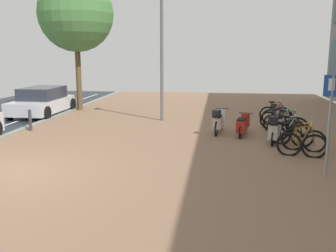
{
  "coord_description": "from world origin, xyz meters",
  "views": [
    {
      "loc": [
        5.04,
        -8.22,
        2.93
      ],
      "look_at": [
        3.7,
        1.88,
        0.94
      ],
      "focal_mm": 40.2,
      "sensor_mm": 36.0,
      "label": 1
    }
  ],
  "objects_px": {
    "bicycle_rack_02": "(291,134)",
    "bollard_far": "(30,120)",
    "bicycle_rack_00": "(301,145)",
    "lamp_post": "(162,50)",
    "scooter_near": "(242,126)",
    "bicycle_rack_05": "(281,123)",
    "bicycle_rack_07": "(278,117)",
    "bicycle_rack_04": "(287,126)",
    "parking_sign": "(330,115)",
    "parked_car_far": "(43,101)",
    "bicycle_rack_01": "(303,140)",
    "scooter_mid": "(274,130)",
    "street_tree": "(76,14)",
    "bicycle_rack_06": "(277,120)",
    "bicycle_rack_03": "(288,131)",
    "bicycle_rack_08": "(275,114)",
    "scooter_far": "(218,122)"
  },
  "relations": [
    {
      "from": "bicycle_rack_06",
      "to": "bicycle_rack_00",
      "type": "bearing_deg",
      "value": -89.18
    },
    {
      "from": "parked_car_far",
      "to": "parking_sign",
      "type": "xyz_separation_m",
      "value": [
        11.0,
        -7.94,
        0.88
      ]
    },
    {
      "from": "bicycle_rack_08",
      "to": "scooter_near",
      "type": "bearing_deg",
      "value": -118.44
    },
    {
      "from": "bicycle_rack_03",
      "to": "lamp_post",
      "type": "bearing_deg",
      "value": 145.57
    },
    {
      "from": "parked_car_far",
      "to": "bollard_far",
      "type": "bearing_deg",
      "value": -71.11
    },
    {
      "from": "scooter_near",
      "to": "parking_sign",
      "type": "bearing_deg",
      "value": -68.34
    },
    {
      "from": "bicycle_rack_04",
      "to": "scooter_far",
      "type": "distance_m",
      "value": 2.45
    },
    {
      "from": "bicycle_rack_02",
      "to": "street_tree",
      "type": "bearing_deg",
      "value": 145.4
    },
    {
      "from": "bicycle_rack_08",
      "to": "parking_sign",
      "type": "xyz_separation_m",
      "value": [
        0.17,
        -7.21,
        1.16
      ]
    },
    {
      "from": "bicycle_rack_06",
      "to": "scooter_near",
      "type": "height_order",
      "value": "bicycle_rack_06"
    },
    {
      "from": "bicycle_rack_00",
      "to": "lamp_post",
      "type": "height_order",
      "value": "lamp_post"
    },
    {
      "from": "bicycle_rack_04",
      "to": "bicycle_rack_01",
      "type": "bearing_deg",
      "value": -86.84
    },
    {
      "from": "parking_sign",
      "to": "lamp_post",
      "type": "distance_m",
      "value": 8.83
    },
    {
      "from": "scooter_far",
      "to": "lamp_post",
      "type": "relative_size",
      "value": 0.34
    },
    {
      "from": "parking_sign",
      "to": "bollard_far",
      "type": "bearing_deg",
      "value": 156.59
    },
    {
      "from": "bicycle_rack_04",
      "to": "scooter_near",
      "type": "height_order",
      "value": "bicycle_rack_04"
    },
    {
      "from": "bicycle_rack_08",
      "to": "scooter_near",
      "type": "height_order",
      "value": "bicycle_rack_08"
    },
    {
      "from": "parked_car_far",
      "to": "street_tree",
      "type": "bearing_deg",
      "value": 55.0
    },
    {
      "from": "scooter_near",
      "to": "bicycle_rack_02",
      "type": "bearing_deg",
      "value": -40.29
    },
    {
      "from": "bicycle_rack_05",
      "to": "bicycle_rack_00",
      "type": "bearing_deg",
      "value": -89.48
    },
    {
      "from": "bicycle_rack_01",
      "to": "bicycle_rack_02",
      "type": "xyz_separation_m",
      "value": [
        -0.24,
        0.68,
        0.02
      ]
    },
    {
      "from": "parked_car_far",
      "to": "street_tree",
      "type": "xyz_separation_m",
      "value": [
        1.21,
        1.73,
        4.21
      ]
    },
    {
      "from": "scooter_mid",
      "to": "lamp_post",
      "type": "bearing_deg",
      "value": 138.32
    },
    {
      "from": "bicycle_rack_02",
      "to": "parking_sign",
      "type": "relative_size",
      "value": 0.56
    },
    {
      "from": "bicycle_rack_00",
      "to": "street_tree",
      "type": "height_order",
      "value": "street_tree"
    },
    {
      "from": "street_tree",
      "to": "bicycle_rack_07",
      "type": "bearing_deg",
      "value": -18.11
    },
    {
      "from": "bicycle_rack_02",
      "to": "bicycle_rack_07",
      "type": "bearing_deg",
      "value": 88.37
    },
    {
      "from": "bicycle_rack_00",
      "to": "scooter_mid",
      "type": "xyz_separation_m",
      "value": [
        -0.55,
        1.55,
        0.09
      ]
    },
    {
      "from": "bicycle_rack_08",
      "to": "parking_sign",
      "type": "relative_size",
      "value": 0.54
    },
    {
      "from": "bicycle_rack_06",
      "to": "parked_car_far",
      "type": "bearing_deg",
      "value": 168.9
    },
    {
      "from": "bicycle_rack_07",
      "to": "street_tree",
      "type": "height_order",
      "value": "street_tree"
    },
    {
      "from": "bicycle_rack_00",
      "to": "bicycle_rack_06",
      "type": "xyz_separation_m",
      "value": [
        -0.06,
        4.11,
        -0.01
      ]
    },
    {
      "from": "bicycle_rack_06",
      "to": "bicycle_rack_07",
      "type": "distance_m",
      "value": 0.69
    },
    {
      "from": "bicycle_rack_02",
      "to": "bicycle_rack_03",
      "type": "distance_m",
      "value": 0.69
    },
    {
      "from": "bicycle_rack_08",
      "to": "lamp_post",
      "type": "distance_m",
      "value": 5.57
    },
    {
      "from": "bicycle_rack_05",
      "to": "bollard_far",
      "type": "height_order",
      "value": "bicycle_rack_05"
    },
    {
      "from": "bicycle_rack_04",
      "to": "scooter_mid",
      "type": "bearing_deg",
      "value": -117.88
    },
    {
      "from": "parking_sign",
      "to": "bicycle_rack_00",
      "type": "bearing_deg",
      "value": 97.07
    },
    {
      "from": "bicycle_rack_03",
      "to": "bicycle_rack_04",
      "type": "relative_size",
      "value": 0.91
    },
    {
      "from": "parking_sign",
      "to": "lamp_post",
      "type": "bearing_deg",
      "value": 125.45
    },
    {
      "from": "parking_sign",
      "to": "street_tree",
      "type": "bearing_deg",
      "value": 135.35
    },
    {
      "from": "bicycle_rack_04",
      "to": "lamp_post",
      "type": "distance_m",
      "value": 6.18
    },
    {
      "from": "bicycle_rack_02",
      "to": "bollard_far",
      "type": "height_order",
      "value": "bicycle_rack_02"
    },
    {
      "from": "bicycle_rack_02",
      "to": "bicycle_rack_06",
      "type": "height_order",
      "value": "bicycle_rack_02"
    },
    {
      "from": "bicycle_rack_01",
      "to": "bicycle_rack_05",
      "type": "relative_size",
      "value": 0.98
    },
    {
      "from": "bicycle_rack_05",
      "to": "street_tree",
      "type": "bearing_deg",
      "value": 154.66
    },
    {
      "from": "bicycle_rack_08",
      "to": "bicycle_rack_04",
      "type": "bearing_deg",
      "value": -89.24
    },
    {
      "from": "bicycle_rack_07",
      "to": "bicycle_rack_08",
      "type": "distance_m",
      "value": 0.68
    },
    {
      "from": "bicycle_rack_03",
      "to": "parked_car_far",
      "type": "bearing_deg",
      "value": 158.89
    },
    {
      "from": "scooter_near",
      "to": "parked_car_far",
      "type": "relative_size",
      "value": 0.45
    }
  ]
}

